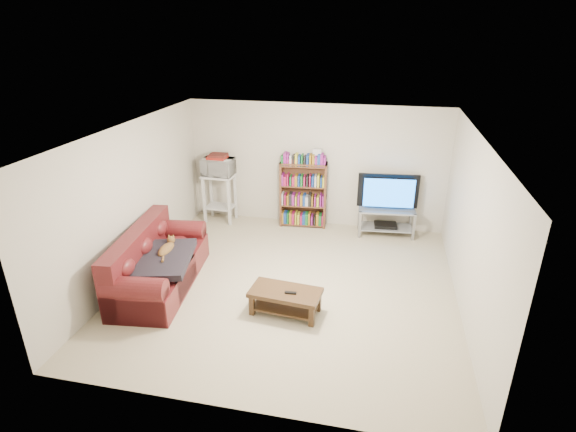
% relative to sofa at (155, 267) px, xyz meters
% --- Properties ---
extents(floor, '(5.00, 5.00, 0.00)m').
position_rel_sofa_xyz_m(floor, '(2.01, 0.39, -0.32)').
color(floor, beige).
rests_on(floor, ground).
extents(ceiling, '(5.00, 5.00, 0.00)m').
position_rel_sofa_xyz_m(ceiling, '(2.01, 0.39, 2.08)').
color(ceiling, white).
rests_on(ceiling, ground).
extents(wall_back, '(5.00, 0.00, 5.00)m').
position_rel_sofa_xyz_m(wall_back, '(2.01, 2.89, 0.88)').
color(wall_back, beige).
rests_on(wall_back, ground).
extents(wall_front, '(5.00, 0.00, 5.00)m').
position_rel_sofa_xyz_m(wall_front, '(2.01, -2.11, 0.88)').
color(wall_front, beige).
rests_on(wall_front, ground).
extents(wall_left, '(0.00, 5.00, 5.00)m').
position_rel_sofa_xyz_m(wall_left, '(-0.49, 0.39, 0.88)').
color(wall_left, beige).
rests_on(wall_left, ground).
extents(wall_right, '(0.00, 5.00, 5.00)m').
position_rel_sofa_xyz_m(wall_right, '(4.51, 0.39, 0.88)').
color(wall_right, beige).
rests_on(wall_right, ground).
extents(sofa, '(1.15, 2.21, 0.91)m').
position_rel_sofa_xyz_m(sofa, '(0.00, 0.00, 0.00)').
color(sofa, '#5B1719').
rests_on(sofa, floor).
extents(blanket, '(1.01, 1.20, 0.19)m').
position_rel_sofa_xyz_m(blanket, '(0.20, -0.12, 0.22)').
color(blanket, black).
rests_on(blanket, sofa).
extents(cat, '(0.30, 0.60, 0.17)m').
position_rel_sofa_xyz_m(cat, '(0.18, 0.07, 0.28)').
color(cat, brown).
rests_on(cat, sofa).
extents(coffee_table, '(1.02, 0.59, 0.36)m').
position_rel_sofa_xyz_m(coffee_table, '(2.10, -0.30, -0.07)').
color(coffee_table, '#3D2715').
rests_on(coffee_table, floor).
extents(remote, '(0.16, 0.05, 0.02)m').
position_rel_sofa_xyz_m(remote, '(2.19, -0.36, 0.05)').
color(remote, black).
rests_on(remote, coffee_table).
extents(tv_stand, '(1.09, 0.56, 0.53)m').
position_rel_sofa_xyz_m(tv_stand, '(3.43, 2.61, 0.04)').
color(tv_stand, '#999EA3').
rests_on(tv_stand, floor).
extents(television, '(1.14, 0.25, 0.65)m').
position_rel_sofa_xyz_m(television, '(3.43, 2.61, 0.53)').
color(television, black).
rests_on(television, tv_stand).
extents(dvd_player, '(0.44, 0.33, 0.06)m').
position_rel_sofa_xyz_m(dvd_player, '(3.43, 2.61, -0.13)').
color(dvd_player, black).
rests_on(dvd_player, tv_stand).
extents(bookshelf, '(0.92, 0.34, 1.31)m').
position_rel_sofa_xyz_m(bookshelf, '(1.81, 2.69, 0.35)').
color(bookshelf, '#57321E').
rests_on(bookshelf, floor).
extents(shelf_clutter, '(0.67, 0.24, 0.28)m').
position_rel_sofa_xyz_m(shelf_clutter, '(1.91, 2.71, 1.09)').
color(shelf_clutter, silver).
rests_on(shelf_clutter, bookshelf).
extents(microwave_stand, '(0.63, 0.47, 0.98)m').
position_rel_sofa_xyz_m(microwave_stand, '(0.11, 2.60, 0.31)').
color(microwave_stand, silver).
rests_on(microwave_stand, floor).
extents(microwave, '(0.62, 0.43, 0.33)m').
position_rel_sofa_xyz_m(microwave, '(0.11, 2.60, 0.83)').
color(microwave, silver).
rests_on(microwave, microwave_stand).
extents(game_boxes, '(0.37, 0.33, 0.05)m').
position_rel_sofa_xyz_m(game_boxes, '(0.11, 2.60, 1.02)').
color(game_boxes, maroon).
rests_on(game_boxes, microwave).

